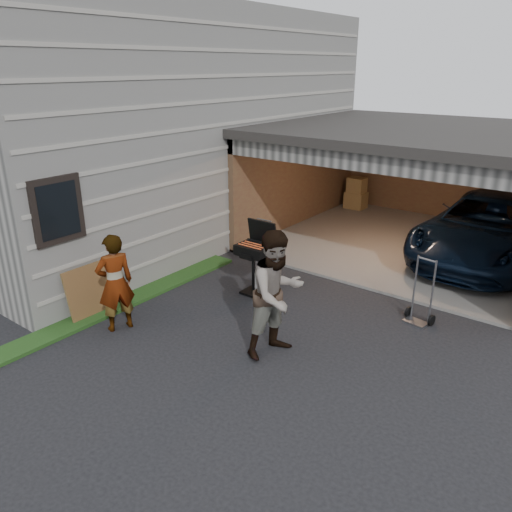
{
  "coord_description": "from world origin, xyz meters",
  "views": [
    {
      "loc": [
        4.88,
        -5.05,
        4.22
      ],
      "look_at": [
        0.02,
        1.28,
        1.15
      ],
      "focal_mm": 35.0,
      "sensor_mm": 36.0,
      "label": 1
    }
  ],
  "objects_px": {
    "minivan": "(488,231)",
    "plywood_panel": "(89,292)",
    "man": "(277,294)",
    "bbq_grill": "(255,252)",
    "woman": "(115,283)",
    "propane_tank": "(264,286)",
    "hand_truck": "(419,310)"
  },
  "relations": [
    {
      "from": "woman",
      "to": "plywood_panel",
      "type": "bearing_deg",
      "value": -69.06
    },
    {
      "from": "minivan",
      "to": "man",
      "type": "distance_m",
      "value": 6.32
    },
    {
      "from": "woman",
      "to": "propane_tank",
      "type": "bearing_deg",
      "value": 172.4
    },
    {
      "from": "woman",
      "to": "bbq_grill",
      "type": "distance_m",
      "value": 2.71
    },
    {
      "from": "minivan",
      "to": "plywood_panel",
      "type": "distance_m",
      "value": 8.66
    },
    {
      "from": "woman",
      "to": "propane_tank",
      "type": "distance_m",
      "value": 2.81
    },
    {
      "from": "propane_tank",
      "to": "plywood_panel",
      "type": "distance_m",
      "value": 3.2
    },
    {
      "from": "bbq_grill",
      "to": "propane_tank",
      "type": "bearing_deg",
      "value": -17.94
    },
    {
      "from": "propane_tank",
      "to": "hand_truck",
      "type": "relative_size",
      "value": 0.43
    },
    {
      "from": "woman",
      "to": "propane_tank",
      "type": "xyz_separation_m",
      "value": [
        1.25,
        2.44,
        -0.59
      ]
    },
    {
      "from": "hand_truck",
      "to": "woman",
      "type": "bearing_deg",
      "value": -131.09
    },
    {
      "from": "man",
      "to": "hand_truck",
      "type": "relative_size",
      "value": 1.68
    },
    {
      "from": "minivan",
      "to": "man",
      "type": "xyz_separation_m",
      "value": [
        -1.52,
        -6.13,
        0.28
      ]
    },
    {
      "from": "bbq_grill",
      "to": "plywood_panel",
      "type": "xyz_separation_m",
      "value": [
        -1.74,
        -2.56,
        -0.39
      ]
    },
    {
      "from": "minivan",
      "to": "woman",
      "type": "bearing_deg",
      "value": -118.46
    },
    {
      "from": "bbq_grill",
      "to": "propane_tank",
      "type": "distance_m",
      "value": 0.67
    },
    {
      "from": "minivan",
      "to": "propane_tank",
      "type": "height_order",
      "value": "minivan"
    },
    {
      "from": "man",
      "to": "woman",
      "type": "bearing_deg",
      "value": 127.29
    },
    {
      "from": "hand_truck",
      "to": "man",
      "type": "bearing_deg",
      "value": -112.52
    },
    {
      "from": "plywood_panel",
      "to": "hand_truck",
      "type": "height_order",
      "value": "hand_truck"
    },
    {
      "from": "minivan",
      "to": "plywood_panel",
      "type": "height_order",
      "value": "minivan"
    },
    {
      "from": "propane_tank",
      "to": "hand_truck",
      "type": "bearing_deg",
      "value": 17.76
    },
    {
      "from": "bbq_grill",
      "to": "plywood_panel",
      "type": "relative_size",
      "value": 1.52
    },
    {
      "from": "plywood_panel",
      "to": "hand_truck",
      "type": "bearing_deg",
      "value": 35.07
    },
    {
      "from": "man",
      "to": "hand_truck",
      "type": "bearing_deg",
      "value": -15.94
    },
    {
      "from": "minivan",
      "to": "hand_truck",
      "type": "xyz_separation_m",
      "value": [
        -0.11,
        -3.82,
        -0.48
      ]
    },
    {
      "from": "woman",
      "to": "plywood_panel",
      "type": "distance_m",
      "value": 0.87
    },
    {
      "from": "bbq_grill",
      "to": "hand_truck",
      "type": "height_order",
      "value": "bbq_grill"
    },
    {
      "from": "man",
      "to": "propane_tank",
      "type": "relative_size",
      "value": 3.9
    },
    {
      "from": "propane_tank",
      "to": "woman",
      "type": "bearing_deg",
      "value": -117.06
    },
    {
      "from": "man",
      "to": "bbq_grill",
      "type": "distance_m",
      "value": 2.21
    },
    {
      "from": "man",
      "to": "plywood_panel",
      "type": "xyz_separation_m",
      "value": [
        -3.34,
        -1.04,
        -0.53
      ]
    }
  ]
}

